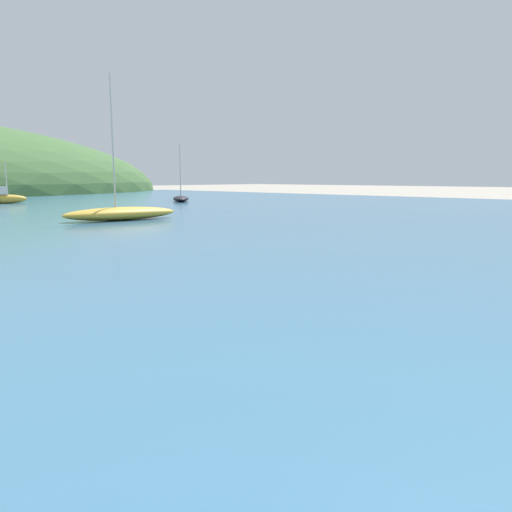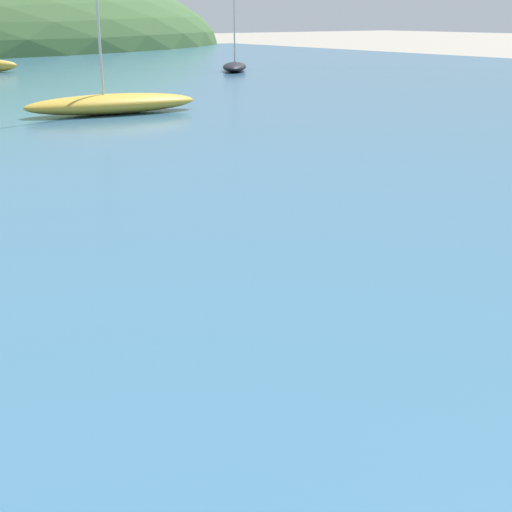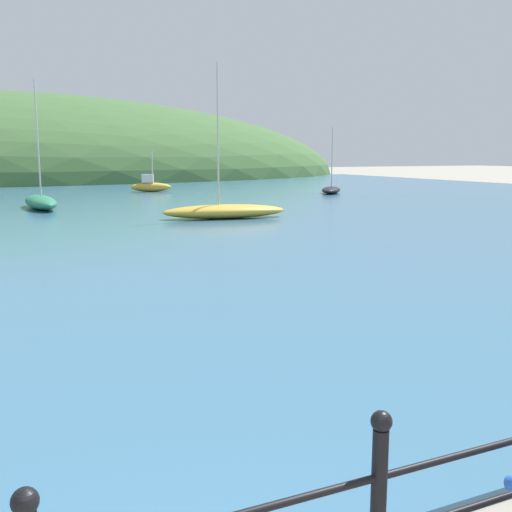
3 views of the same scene
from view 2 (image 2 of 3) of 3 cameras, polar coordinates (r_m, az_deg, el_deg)
The scene contains 2 objects.
boat_far_left at distance 36.10m, azimuth -1.73°, elevation 14.93°, with size 2.96×3.41×4.17m.
boat_blue_hull at distance 20.63m, azimuth -11.43°, elevation 11.90°, with size 4.97×2.06×5.84m.
Camera 2 is at (-0.63, 1.98, 2.71)m, focal length 50.00 mm.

